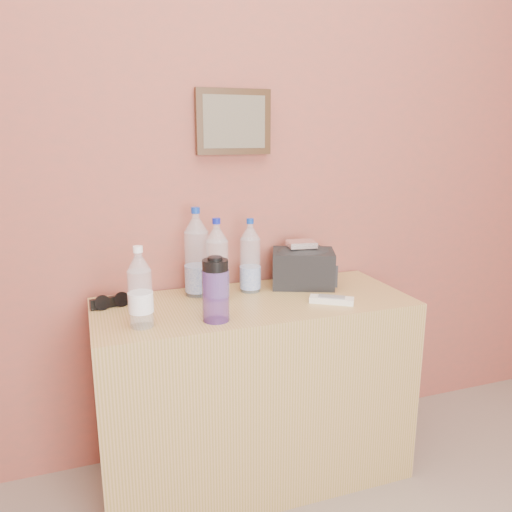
% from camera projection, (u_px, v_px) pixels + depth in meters
% --- Properties ---
extents(picture_frame, '(0.30, 0.03, 0.25)m').
position_uv_depth(picture_frame, '(233.00, 122.00, 1.95)').
color(picture_frame, '#382311').
rests_on(picture_frame, room_shell).
extents(dresser, '(1.19, 0.49, 0.74)m').
position_uv_depth(dresser, '(254.00, 390.00, 1.97)').
color(dresser, tan).
rests_on(dresser, ground).
extents(pet_large_a, '(0.08, 0.08, 0.31)m').
position_uv_depth(pet_large_a, '(217.00, 264.00, 1.87)').
color(pet_large_a, white).
rests_on(pet_large_a, dresser).
extents(pet_large_b, '(0.08, 0.08, 0.29)m').
position_uv_depth(pet_large_b, '(250.00, 260.00, 1.97)').
color(pet_large_b, silver).
rests_on(pet_large_b, dresser).
extents(pet_large_c, '(0.09, 0.09, 0.34)m').
position_uv_depth(pet_large_c, '(197.00, 257.00, 1.92)').
color(pet_large_c, silver).
rests_on(pet_large_c, dresser).
extents(pet_small, '(0.08, 0.08, 0.27)m').
position_uv_depth(pet_small, '(140.00, 292.00, 1.61)').
color(pet_small, silver).
rests_on(pet_small, dresser).
extents(nalgene_bottle, '(0.09, 0.09, 0.22)m').
position_uv_depth(nalgene_bottle, '(216.00, 290.00, 1.66)').
color(nalgene_bottle, '#593280').
rests_on(nalgene_bottle, dresser).
extents(sunglasses, '(0.16, 0.09, 0.04)m').
position_uv_depth(sunglasses, '(111.00, 302.00, 1.81)').
color(sunglasses, black).
rests_on(sunglasses, dresser).
extents(ac_remote, '(0.16, 0.13, 0.02)m').
position_uv_depth(ac_remote, '(332.00, 300.00, 1.86)').
color(ac_remote, silver).
rests_on(ac_remote, dresser).
extents(toiletry_bag, '(0.30, 0.26, 0.17)m').
position_uv_depth(toiletry_bag, '(303.00, 266.00, 2.05)').
color(toiletry_bag, black).
rests_on(toiletry_bag, dresser).
extents(foil_packet, '(0.12, 0.11, 0.02)m').
position_uv_depth(foil_packet, '(301.00, 244.00, 2.02)').
color(foil_packet, white).
rests_on(foil_packet, toiletry_bag).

